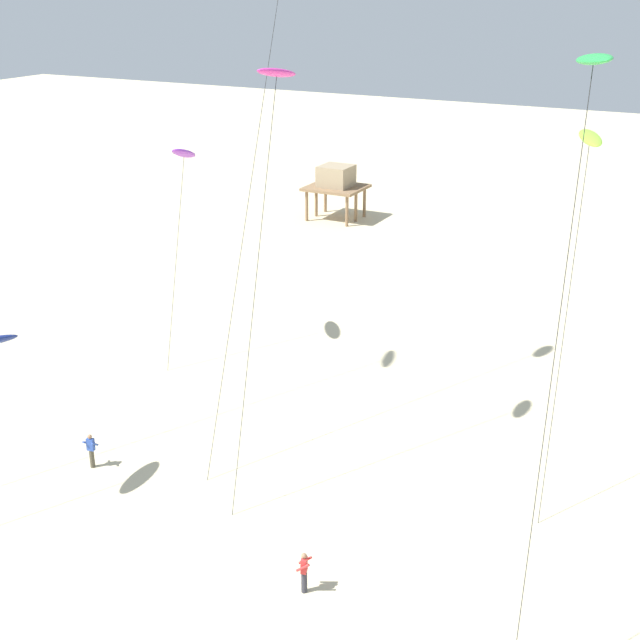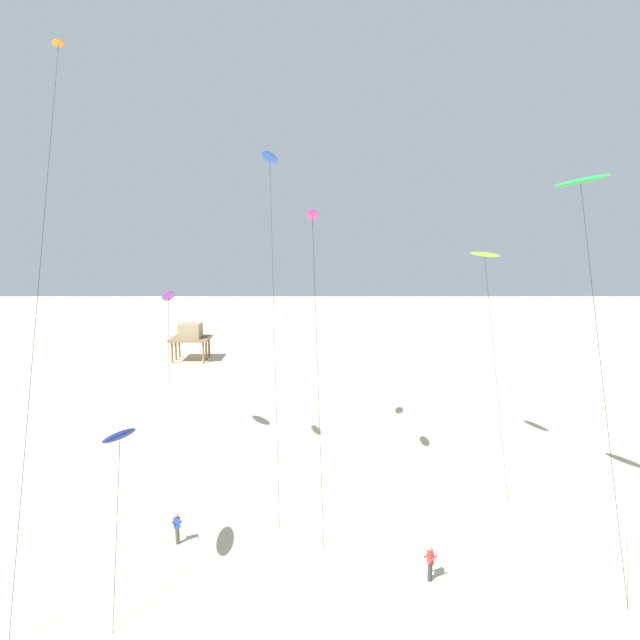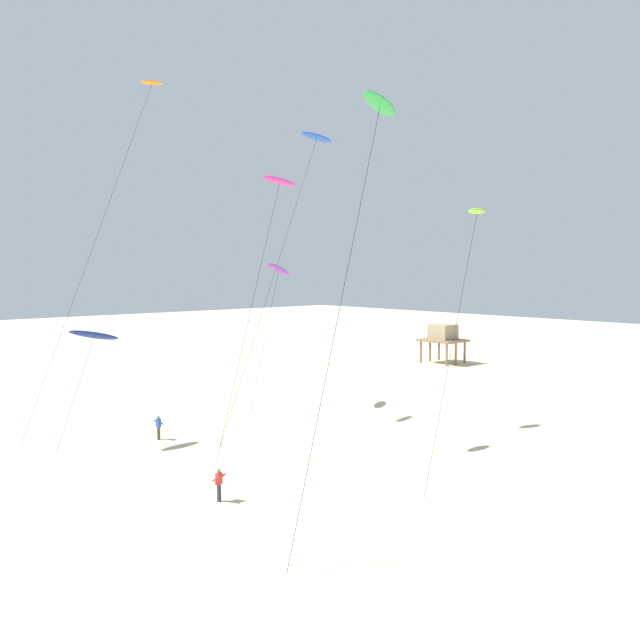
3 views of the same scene
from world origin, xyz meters
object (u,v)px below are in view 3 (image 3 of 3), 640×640
object	(u,v)px
kite_blue	(316,141)
kite_orange	(150,90)
kite_lime	(477,213)
kite_flyer_nearest	(159,427)
kite_navy	(94,335)
stilt_house	(443,335)
kite_flyer_middle	(219,484)
kite_green	(379,107)
kite_purple	(278,270)
kite_magenta	(279,184)

from	to	relation	value
kite_blue	kite_orange	bearing A→B (deg)	-141.77
kite_orange	kite_lime	world-z (taller)	kite_orange
kite_flyer_nearest	kite_navy	bearing A→B (deg)	-108.65
kite_orange	kite_blue	xyz separation A→B (m)	(10.04, 7.91, -4.23)
stilt_house	kite_flyer_middle	bearing A→B (deg)	-64.69
kite_flyer_nearest	kite_green	bearing A→B (deg)	1.18
kite_purple	kite_lime	bearing A→B (deg)	-8.28
kite_lime	kite_purple	bearing A→B (deg)	171.72
kite_blue	kite_navy	bearing A→B (deg)	-110.66
kite_purple	kite_flyer_nearest	xyz separation A→B (m)	(3.66, -13.23, -10.78)
kite_orange	kite_flyer_middle	xyz separation A→B (m)	(18.52, -5.89, -24.31)
kite_blue	kite_navy	world-z (taller)	kite_blue
kite_blue	kite_navy	size ratio (longest dim) A/B	2.71
kite_navy	kite_flyer_middle	distance (m)	15.38
kite_orange	kite_flyer_nearest	distance (m)	25.16
kite_flyer_nearest	kite_lime	bearing A→B (deg)	28.36
kite_magenta	kite_purple	xyz separation A→B (m)	(-10.72, 8.15, -5.40)
kite_navy	kite_green	distance (m)	24.52
kite_orange	kite_blue	world-z (taller)	kite_orange
kite_lime	kite_flyer_middle	xyz separation A→B (m)	(-5.87, -13.13, -13.84)
kite_lime	stilt_house	distance (m)	45.27
kite_purple	kite_navy	world-z (taller)	kite_purple
kite_lime	kite_green	bearing A→B (deg)	-80.43
kite_flyer_middle	stilt_house	distance (m)	51.90
kite_magenta	kite_flyer_middle	world-z (taller)	kite_magenta
kite_blue	kite_green	size ratio (longest dim) A/B	1.14
kite_purple	kite_green	distance (m)	27.88
kite_navy	kite_flyer_nearest	xyz separation A→B (m)	(1.28, 3.79, -6.46)
kite_magenta	stilt_house	size ratio (longest dim) A/B	3.51
kite_blue	kite_green	xyz separation A→B (m)	(15.97, -10.25, -2.45)
kite_lime	kite_navy	xyz separation A→B (m)	(-19.81, -13.79, -7.38)
kite_green	stilt_house	distance (m)	54.59
kite_navy	kite_flyer_middle	bearing A→B (deg)	2.73
kite_green	kite_orange	bearing A→B (deg)	174.84
kite_purple	kite_magenta	bearing A→B (deg)	-37.25
kite_lime	kite_purple	distance (m)	22.62
kite_blue	kite_green	bearing A→B (deg)	-32.70
kite_lime	kite_blue	xyz separation A→B (m)	(-14.35, 0.67, 6.24)
kite_lime	stilt_house	size ratio (longest dim) A/B	3.00
kite_orange	stilt_house	bearing A→B (deg)	95.08
kite_magenta	kite_navy	size ratio (longest dim) A/B	2.20
kite_navy	kite_orange	bearing A→B (deg)	124.95
kite_blue	stilt_house	world-z (taller)	kite_blue
kite_purple	kite_flyer_nearest	world-z (taller)	kite_purple
kite_orange	kite_flyer_middle	distance (m)	31.12
kite_orange	kite_lime	distance (m)	27.51
kite_orange	kite_flyer_nearest	xyz separation A→B (m)	(5.86, -2.76, -24.31)
kite_flyer_middle	kite_blue	bearing A→B (deg)	121.59
kite_blue	kite_flyer_nearest	world-z (taller)	kite_blue
kite_magenta	kite_blue	size ratio (longest dim) A/B	0.81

